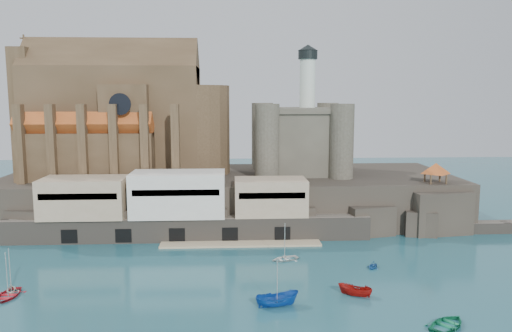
{
  "coord_description": "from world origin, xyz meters",
  "views": [
    {
      "loc": [
        0.26,
        -72.51,
        27.38
      ],
      "look_at": [
        5.57,
        32.0,
        12.91
      ],
      "focal_mm": 35.0,
      "sensor_mm": 36.0,
      "label": 1
    }
  ],
  "objects": [
    {
      "name": "ground",
      "position": [
        0.0,
        0.0,
        0.0
      ],
      "size": [
        300.0,
        300.0,
        0.0
      ],
      "primitive_type": "plane",
      "color": "#1B4D59",
      "rests_on": "ground"
    },
    {
      "name": "boat_0",
      "position": [
        -30.65,
        -5.04,
        0.0
      ],
      "size": [
        3.94,
        1.21,
        5.49
      ],
      "primitive_type": "imported",
      "rotation": [
        0.0,
        0.0,
        0.02
      ],
      "color": "#B41923",
      "rests_on": "ground"
    },
    {
      "name": "boat_7",
      "position": [
        23.08,
        3.96,
        0.0
      ],
      "size": [
        2.77,
        2.65,
        2.77
      ],
      "primitive_type": "imported",
      "rotation": [
        0.0,
        0.0,
        5.59
      ],
      "color": "#21599D",
      "rests_on": "ground"
    },
    {
      "name": "boat_2",
      "position": [
        6.23,
        -10.03,
        0.0
      ],
      "size": [
        2.67,
        2.62,
        5.88
      ],
      "primitive_type": "imported",
      "rotation": [
        0.0,
        0.0,
        1.77
      ],
      "color": "#10409B",
      "rests_on": "ground"
    },
    {
      "name": "castle_keep",
      "position": [
        16.08,
        41.08,
        18.31
      ],
      "size": [
        21.2,
        21.2,
        29.3
      ],
      "color": "#464337",
      "rests_on": "promontory"
    },
    {
      "name": "boat_5",
      "position": [
        17.38,
        -7.03,
        0.0
      ],
      "size": [
        2.44,
        2.42,
        4.78
      ],
      "primitive_type": "imported",
      "rotation": [
        0.0,
        0.0,
        4.27
      ],
      "color": "#98110C",
      "rests_on": "ground"
    },
    {
      "name": "church",
      "position": [
        -24.13,
        41.85,
        22.13
      ],
      "size": [
        47.0,
        25.93,
        30.51
      ],
      "color": "#463420",
      "rests_on": "promontory"
    },
    {
      "name": "promontory",
      "position": [
        -0.19,
        39.37,
        4.92
      ],
      "size": [
        100.0,
        36.0,
        10.0
      ],
      "color": "black",
      "rests_on": "ground"
    },
    {
      "name": "rock_outcrop",
      "position": [
        42.0,
        25.84,
        4.02
      ],
      "size": [
        14.5,
        10.5,
        8.7
      ],
      "color": "black",
      "rests_on": "ground"
    },
    {
      "name": "boat_6",
      "position": [
        9.26,
        8.72,
        0.0
      ],
      "size": [
        2.35,
        3.65,
        4.95
      ],
      "primitive_type": "imported",
      "rotation": [
        0.0,
        0.0,
        5.12
      ],
      "color": "silver",
      "rests_on": "ground"
    },
    {
      "name": "pavilion",
      "position": [
        42.0,
        26.0,
        12.73
      ],
      "size": [
        6.4,
        6.4,
        5.4
      ],
      "color": "#463420",
      "rests_on": "rock_outcrop"
    },
    {
      "name": "boat_3",
      "position": [
        26.21,
        -16.99,
        0.0
      ],
      "size": [
        3.73,
        4.18,
        6.1
      ],
      "primitive_type": "imported",
      "rotation": [
        0.0,
        0.0,
        2.25
      ],
      "color": "#157D51",
      "rests_on": "ground"
    },
    {
      "name": "quay",
      "position": [
        -10.19,
        23.07,
        6.07
      ],
      "size": [
        70.0,
        12.0,
        13.05
      ],
      "color": "#675D52",
      "rests_on": "ground"
    },
    {
      "name": "boat_4",
      "position": [
        -30.96,
        -3.34,
        0.0
      ],
      "size": [
        2.82,
        2.18,
        2.89
      ],
      "primitive_type": "imported",
      "rotation": [
        0.0,
        0.0,
        3.43
      ],
      "color": "white",
      "rests_on": "ground"
    }
  ]
}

